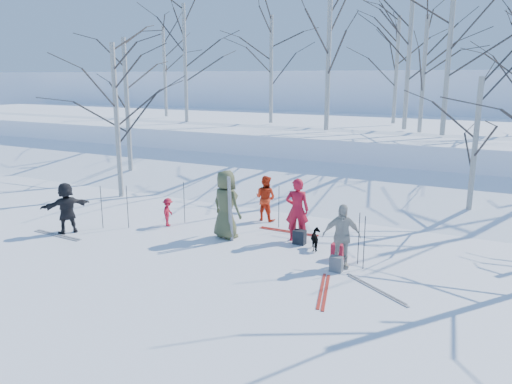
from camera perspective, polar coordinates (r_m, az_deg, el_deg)
The scene contains 38 objects.
ground at distance 13.68m, azimuth -2.95°, elevation -6.58°, with size 120.00×120.00×0.00m, color white.
snow_ramp at distance 19.74m, azimuth 7.46°, elevation -0.06°, with size 70.00×9.50×1.40m, color white.
snow_plateau at distance 29.05m, azimuth 14.46°, elevation 5.55°, with size 70.00×18.00×2.20m, color white.
far_hill at distance 49.57m, azimuth 20.34°, elevation 9.27°, with size 90.00×30.00×6.00m, color white.
skier_olive_center at distance 14.38m, azimuth -3.44°, elevation -1.44°, with size 0.98×0.64×2.00m, color #444A2C.
skier_red_north at distance 14.17m, azimuth 4.72°, elevation -2.04°, with size 0.67×0.44×1.83m, color #AD1024.
skier_redor_behind at distance 16.19m, azimuth 1.09°, elevation -0.70°, with size 0.72×0.56×1.48m, color red.
skier_red_seated at distance 15.87m, azimuth -10.02°, elevation -2.28°, with size 0.58×0.33×0.90m, color #AD1024.
skier_cream_east at distance 12.37m, azimuth 9.74°, elevation -4.98°, with size 0.94×0.39×1.60m, color beige.
skier_grey_west at distance 15.90m, azimuth -20.85°, elevation -1.70°, with size 1.44×0.46×1.55m, color black.
dog at distance 13.69m, azimuth 6.93°, elevation -5.41°, with size 0.30×0.65×0.55m, color black.
upright_ski_left at distance 14.10m, azimuth -3.05°, elevation -1.93°, with size 0.07×0.02×1.90m, color silver.
upright_ski_right at distance 14.02m, azimuth -2.91°, elevation -2.01°, with size 0.07×0.02×1.90m, color silver.
ski_pair_a at distance 15.95m, azimuth -21.76°, elevation -4.60°, with size 1.91×0.29×0.02m, color silver, non-canonical shape.
ski_pair_b at distance 15.19m, azimuth 3.73°, elevation -4.53°, with size 1.90×0.20×0.02m, color #A12117, non-canonical shape.
ski_pair_c at distance 11.23m, azimuth 7.73°, elevation -11.14°, with size 0.71×1.88×0.02m, color #A12117, non-canonical shape.
ski_pair_d at distance 11.53m, azimuth 13.54°, elevation -10.74°, with size 1.69×1.22×0.02m, color silver, non-canonical shape.
ski_pole_a at distance 16.07m, azimuth -17.23°, elevation -1.67°, with size 0.02×0.02×1.34m, color black.
ski_pole_b at distance 15.34m, azimuth 5.00°, elevation -1.81°, with size 0.02×0.02×1.34m, color black.
ski_pole_c at distance 15.41m, azimuth 2.63°, elevation -1.70°, with size 0.02×0.02×1.34m, color black.
ski_pole_d at distance 12.67m, azimuth 11.65°, elevation -5.25°, with size 0.02×0.02×1.34m, color black.
ski_pole_e at distance 12.40m, azimuth 12.26°, elevation -5.69°, with size 0.02×0.02×1.34m, color black.
ski_pole_f at distance 16.08m, azimuth -8.22°, elevation -1.20°, with size 0.02×0.02×1.34m, color black.
ski_pole_g at distance 15.88m, azimuth -14.48°, elevation -1.66°, with size 0.02×0.02×1.34m, color black.
backpack_red at distance 13.04m, azimuth 9.32°, elevation -6.76°, with size 0.32×0.22×0.42m, color #AF1A2D.
backpack_grey at distance 12.28m, azimuth 9.15°, elevation -8.12°, with size 0.30×0.20×0.38m, color #585C60.
backpack_dark at distance 14.08m, azimuth 4.99°, elevation -5.17°, with size 0.34×0.24×0.40m, color black.
birch_plateau_a at distance 23.24m, azimuth 8.31°, elevation 15.77°, with size 5.56×5.56×7.09m, color silver, non-canonical shape.
birch_plateau_b at distance 22.30m, azimuth 21.21°, elevation 14.80°, with size 5.36×5.36×6.80m, color silver, non-canonical shape.
birch_plateau_c at distance 27.27m, azimuth 15.74°, elevation 13.22°, with size 4.37×4.37×5.38m, color silver, non-canonical shape.
birch_plateau_d at distance 24.29m, azimuth 17.05°, elevation 14.31°, with size 5.02×5.02×6.32m, color silver, non-canonical shape.
birch_plateau_f at distance 27.58m, azimuth -8.10°, elevation 14.29°, with size 4.86×4.86×6.09m, color silver, non-canonical shape.
birch_plateau_h at distance 31.59m, azimuth -10.40°, elevation 13.37°, with size 4.35×4.35×5.35m, color silver, non-canonical shape.
birch_plateau_j at distance 23.08m, azimuth 18.59°, elevation 12.57°, with size 4.04×4.04×4.92m, color silver, non-canonical shape.
birch_plateau_l at distance 26.63m, azimuth 1.74°, elevation 13.76°, with size 4.41×4.41×5.44m, color silver, non-canonical shape.
birch_edge_a at distance 19.86m, azimuth -15.62°, elevation 7.73°, with size 4.67×4.67×5.82m, color silver, non-canonical shape.
birch_edge_d at distance 22.73m, azimuth -14.48°, elevation 8.91°, with size 4.95×4.95×6.22m, color silver, non-canonical shape.
birch_edge_e at distance 16.94m, azimuth 23.69°, elevation 4.19°, with size 3.82×3.82×4.60m, color silver, non-canonical shape.
Camera 1 is at (6.61, -11.06, 4.59)m, focal length 35.00 mm.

